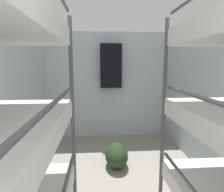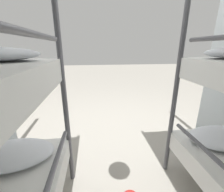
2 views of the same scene
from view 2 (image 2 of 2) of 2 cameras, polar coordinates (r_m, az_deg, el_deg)
name	(u,v)px [view 2 (image 2 of 2)]	position (r m, az deg, el deg)	size (l,w,h in m)	color
ground_plane	(114,141)	(2.26, 0.60, -16.89)	(20.00, 20.00, 0.00)	gray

